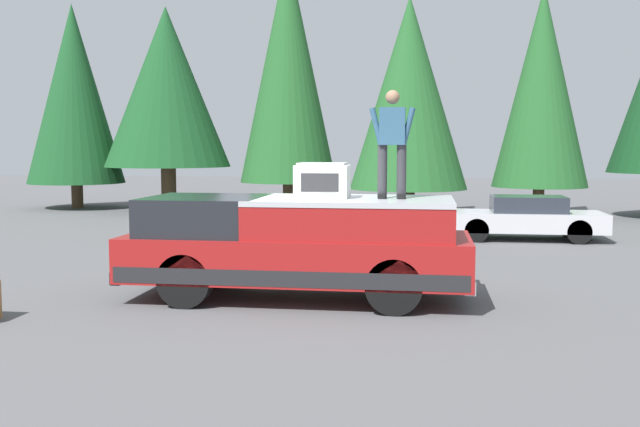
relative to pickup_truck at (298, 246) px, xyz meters
The scene contains 10 objects.
ground_plane 0.92m from the pickup_truck, 16.05° to the left, with size 90.00×90.00×0.00m, color #565659.
pickup_truck is the anchor object (origin of this frame).
compressor_unit 1.13m from the pickup_truck, 88.85° to the right, with size 0.65×0.84×0.56m.
person_on_truck_bed 2.25m from the pickup_truck, 89.66° to the right, with size 0.29×0.72×1.69m.
parked_car_silver 9.40m from the pickup_truck, 29.81° to the right, with size 1.64×4.10×1.16m.
conifer_left 15.74m from the pickup_truck, 22.82° to the right, with size 3.22×3.22×7.88m.
conifer_center_left 14.18m from the pickup_truck, ahead, with size 4.05×4.05×7.57m.
conifer_center_right 16.51m from the pickup_truck, 11.29° to the left, with size 3.66×3.66×9.77m.
conifer_right 17.43m from the pickup_truck, 27.07° to the left, with size 4.78×4.78×7.75m.
conifer_far_right 19.90m from the pickup_truck, 36.96° to the left, with size 3.78×3.78×8.06m.
Camera 1 is at (-11.48, -2.07, 2.47)m, focal length 40.00 mm.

